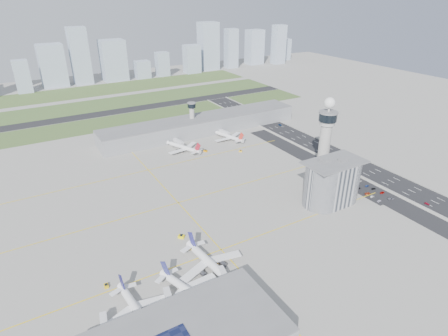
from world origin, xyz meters
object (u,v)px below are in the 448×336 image
jet_bridge_near_1 (173,313)px  car_hw_0 (427,204)px  tug_1 (190,247)px  airplane_near_a (137,307)px  tug_3 (181,236)px  car_lot_2 (368,193)px  tug_0 (106,285)px  car_lot_7 (382,192)px  airplane_far_a (183,145)px  car_lot_1 (372,196)px  car_lot_11 (350,177)px  car_lot_5 (341,179)px  car_lot_6 (391,198)px  car_hw_2 (280,125)px  secondary_tower (192,115)px  jet_bridge_near_2 (230,288)px  car_lot_8 (374,189)px  airplane_near_b (190,288)px  car_hw_4 (242,113)px  tug_4 (206,151)px  car_hw_1 (333,153)px  jet_bridge_far_0 (174,141)px  airplane_near_c (212,261)px  admin_building (332,182)px  car_lot_3 (359,188)px  car_lot_4 (349,184)px  car_lot_9 (367,186)px  car_lot_10 (360,181)px  tug_2 (215,264)px  car_lot_0 (379,201)px  jet_bridge_far_1 (220,132)px  tug_5 (241,151)px  airplane_far_b (228,134)px  control_tower (326,136)px

jet_bridge_near_1 → car_hw_0: (190.43, 2.03, -2.27)m
tug_1 → airplane_near_a: bearing=13.4°
tug_3 → car_lot_2: (138.24, -20.43, -0.42)m
tug_0 → car_lot_7: size_ratio=0.72×
airplane_far_a → car_lot_1: airplane_far_a is taller
airplane_near_a → car_lot_11: bearing=98.7°
car_lot_5 → car_lot_6: 39.90m
car_lot_6 → car_hw_2: 166.76m
secondary_tower → jet_bridge_near_2: secondary_tower is taller
tug_0 → car_lot_8: tug_0 is taller
airplane_near_b → car_hw_4: 293.17m
tug_3 → tug_4: bearing=-170.7°
car_hw_1 → jet_bridge_far_0: bearing=142.7°
car_lot_11 → airplane_near_c: bearing=95.1°
admin_building → tug_4: (-33.43, 121.98, -14.37)m
airplane_near_c → car_lot_3: (136.59, 22.69, -5.67)m
car_lot_4 → car_hw_2: size_ratio=0.80×
car_lot_5 → car_lot_9: 19.82m
car_hw_0 → car_lot_10: bearing=97.8°
admin_building → car_lot_3: size_ratio=10.56×
tug_2 → car_lot_0: bearing=-11.6°
tug_0 → car_lot_0: tug_0 is taller
car_hw_0 → tug_2: bearing=164.4°
car_lot_3 → car_hw_1: (32.11, 57.77, -0.01)m
airplane_near_b → car_lot_8: 166.52m
tug_0 → car_lot_11: size_ratio=0.74×
tug_2 → car_lot_7: 143.28m
car_lot_6 → jet_bridge_far_1: bearing=21.4°
car_hw_1 → tug_1: bearing=-159.1°
tug_4 → car_lot_2: bearing=94.7°
tug_4 → car_lot_0: (63.43, -139.67, -0.32)m
jet_bridge_near_1 → car_lot_3: size_ratio=3.52×
jet_bridge_near_2 → jet_bridge_far_0: size_ratio=1.00×
car_hw_1 → tug_5: bearing=149.3°
car_hw_0 → car_lot_5: bearing=104.9°
car_hw_4 → car_lot_10: bearing=-98.9°
car_lot_6 → car_hw_0: bearing=-129.4°
tug_0 → tug_1: bearing=12.8°
car_lot_11 → jet_bridge_near_2: bearing=101.7°
car_lot_4 → car_hw_1: car_lot_4 is taller
car_lot_3 → car_lot_8: size_ratio=1.15×
jet_bridge_near_1 → car_lot_2: (166.42, 32.58, -2.21)m
airplane_far_a → car_lot_2: bearing=-173.2°
airplane_far_b → airplane_far_a: bearing=78.4°
admin_building → control_tower: bearing=56.3°
airplane_near_a → airplane_far_b: 224.41m
airplane_far_a → car_lot_2: size_ratio=8.83×
secondary_tower → airplane_near_a: secondary_tower is taller
control_tower → airplane_near_a: size_ratio=1.67×
car_hw_4 → car_hw_0: bearing=-94.6°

